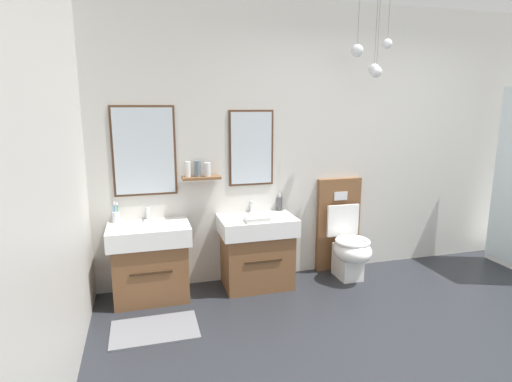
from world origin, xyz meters
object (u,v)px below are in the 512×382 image
Objects in this scene: vanity_sink_left at (150,260)px; soap_dispenser at (279,203)px; toilet at (345,240)px; vanity_sink_right at (257,250)px; toothbrush_cup at (116,217)px; folded_hand_towel at (257,219)px.

soap_dispenser is (1.30, 0.18, 0.41)m from vanity_sink_left.
toilet reaches higher than vanity_sink_left.
vanity_sink_left is 1.97m from toilet.
toothbrush_cup reaches higher than vanity_sink_right.
vanity_sink_left is at bearing -172.19° from soap_dispenser.
soap_dispenser reaches higher than folded_hand_towel.
vanity_sink_left is 3.28× the size of folded_hand_towel.
folded_hand_towel is at bearing -171.16° from toilet.
vanity_sink_right is 0.53m from soap_dispenser.
soap_dispenser is at bearing 7.81° from vanity_sink_left.
vanity_sink_left is 3.78× the size of toothbrush_cup.
toothbrush_cup reaches higher than folded_hand_towel.
toilet is 4.55× the size of folded_hand_towel.
vanity_sink_right is 4.14× the size of soap_dispenser.
toothbrush_cup is 1.58m from soap_dispenser.
soap_dispenser is at bearing 31.54° from vanity_sink_right.
vanity_sink_left and vanity_sink_right have the same top height.
toilet is 5.24× the size of toothbrush_cup.
vanity_sink_left is at bearing 180.00° from vanity_sink_right.
toilet reaches higher than soap_dispenser.
toothbrush_cup is (-2.25, 0.16, 0.38)m from toilet.
soap_dispenser is (-0.67, 0.17, 0.40)m from toilet.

